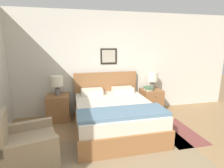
# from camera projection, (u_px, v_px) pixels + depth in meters

# --- Properties ---
(wall_back) EXTENTS (7.18, 0.09, 2.60)m
(wall_back) POSITION_uv_depth(u_px,v_px,m) (109.00, 64.00, 4.57)
(wall_back) COLOR beige
(wall_back) RESTS_ON ground_plane
(area_rug_main) EXTENTS (2.54, 1.78, 0.01)m
(area_rug_main) POSITION_uv_depth(u_px,v_px,m) (129.00, 164.00, 2.67)
(area_rug_main) COLOR #897556
(area_rug_main) RESTS_ON ground_plane
(area_rug_bedside) EXTENTS (0.70, 1.21, 0.01)m
(area_rug_bedside) POSITION_uv_depth(u_px,v_px,m) (177.00, 131.00, 3.67)
(area_rug_bedside) COLOR brown
(area_rug_bedside) RESTS_ON ground_plane
(bed) EXTENTS (1.63, 2.00, 1.09)m
(bed) POSITION_uv_depth(u_px,v_px,m) (114.00, 115.00, 3.75)
(bed) COLOR #936038
(bed) RESTS_ON ground_plane
(armchair) EXTENTS (0.95, 0.96, 0.84)m
(armchair) POSITION_uv_depth(u_px,v_px,m) (26.00, 147.00, 2.66)
(armchair) COLOR #998466
(armchair) RESTS_ON ground_plane
(nightstand_near_window) EXTENTS (0.52, 0.52, 0.62)m
(nightstand_near_window) POSITION_uv_depth(u_px,v_px,m) (58.00, 108.00, 4.20)
(nightstand_near_window) COLOR #936038
(nightstand_near_window) RESTS_ON ground_plane
(nightstand_by_door) EXTENTS (0.52, 0.52, 0.62)m
(nightstand_by_door) POSITION_uv_depth(u_px,v_px,m) (151.00, 101.00, 4.72)
(nightstand_by_door) COLOR #936038
(nightstand_by_door) RESTS_ON ground_plane
(table_lamp_near_window) EXTENTS (0.28, 0.28, 0.46)m
(table_lamp_near_window) POSITION_uv_depth(u_px,v_px,m) (57.00, 82.00, 4.08)
(table_lamp_near_window) COLOR slate
(table_lamp_near_window) RESTS_ON nightstand_near_window
(table_lamp_by_door) EXTENTS (0.28, 0.28, 0.46)m
(table_lamp_by_door) POSITION_uv_depth(u_px,v_px,m) (152.00, 78.00, 4.61)
(table_lamp_by_door) COLOR slate
(table_lamp_by_door) RESTS_ON nightstand_by_door
(book_thick_bottom) EXTENTS (0.16, 0.21, 0.04)m
(book_thick_bottom) POSITION_uv_depth(u_px,v_px,m) (148.00, 89.00, 4.58)
(book_thick_bottom) COLOR silver
(book_thick_bottom) RESTS_ON nightstand_by_door
(book_hardcover_middle) EXTENTS (0.22, 0.27, 0.03)m
(book_hardcover_middle) POSITION_uv_depth(u_px,v_px,m) (148.00, 88.00, 4.57)
(book_hardcover_middle) COLOR #4C7551
(book_hardcover_middle) RESTS_ON book_thick_bottom
(book_novel_upper) EXTENTS (0.20, 0.28, 0.02)m
(book_novel_upper) POSITION_uv_depth(u_px,v_px,m) (148.00, 87.00, 4.56)
(book_novel_upper) COLOR #4C7551
(book_novel_upper) RESTS_ON book_hardcover_middle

